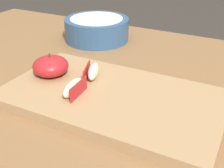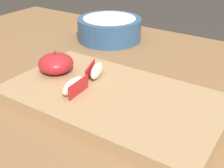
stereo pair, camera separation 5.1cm
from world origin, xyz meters
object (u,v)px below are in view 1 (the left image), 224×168
Objects in this scene: apple_half_skin_up at (51,66)px; ceramic_fruit_bowl at (97,29)px; apple_wedge_back at (92,72)px; cutting_board at (112,98)px; apple_wedge_left at (74,88)px.

ceramic_fruit_bowl is (-0.06, 0.30, -0.01)m from apple_half_skin_up.
apple_wedge_back is at bearing -61.91° from ceramic_fruit_bowl.
apple_half_skin_up is at bearing -79.24° from ceramic_fruit_bowl.
apple_wedge_back is (0.09, 0.03, -0.01)m from apple_half_skin_up.
cutting_board is 0.08m from apple_wedge_back.
apple_wedge_left is at bearing -148.48° from cutting_board.
apple_wedge_left is 0.35× the size of ceramic_fruit_bowl.
apple_wedge_back is at bearing 17.09° from apple_half_skin_up.
cutting_board is at bearing -3.55° from apple_half_skin_up.
apple_wedge_left and apple_wedge_back have the same top height.
cutting_board is 0.16m from apple_half_skin_up.
ceramic_fruit_bowl is at bearing 113.29° from apple_wedge_left.
cutting_board is 0.37m from ceramic_fruit_bowl.
cutting_board is 5.51× the size of apple_half_skin_up.
ceramic_fruit_bowl is (-0.15, 0.34, -0.00)m from apple_wedge_left.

